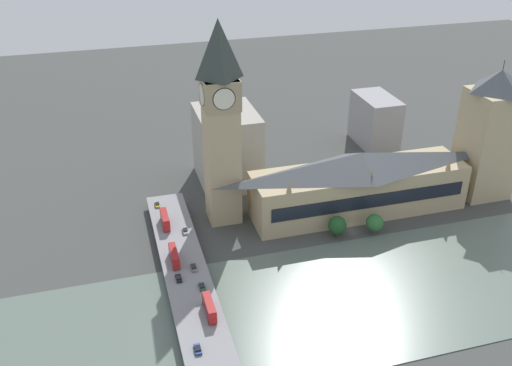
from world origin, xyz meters
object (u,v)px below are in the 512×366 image
Objects in this scene: car_northbound_lead at (202,286)px; car_southbound_lead at (194,267)px; car_northbound_tail at (185,231)px; car_southbound_mid at (157,204)px; victoria_tower at (489,134)px; car_northbound_mid at (179,278)px; road_bridge at (199,318)px; double_decker_bus_lead at (174,256)px; car_southbound_tail at (198,349)px; double_decker_bus_rear at (165,219)px; parliament_hall at (359,183)px; double_decker_bus_mid at (209,307)px; clock_tower at (221,121)px.

car_northbound_lead is 0.88× the size of car_southbound_lead.
car_northbound_tail is 23.88m from car_southbound_mid.
victoria_tower reaches higher than car_northbound_mid.
double_decker_bus_lead is (30.05, 2.93, 3.46)m from road_bridge.
car_southbound_tail is at bearing -179.83° from car_northbound_mid.
car_northbound_mid is (-34.91, 0.36, -2.12)m from double_decker_bus_rear.
victoria_tower is (0.05, -58.40, 14.57)m from parliament_hall.
car_northbound_tail is at bearing -0.48° from double_decker_bus_mid.
parliament_hall is 92.59m from road_bridge.
victoria_tower is 146.43m from road_bridge.
double_decker_bus_mid is 2.64× the size of car_southbound_tail.
double_decker_bus_rear is at bearing 2.91° from road_bridge.
road_bridge is 19.92m from car_northbound_mid.
victoria_tower is at bearing -64.73° from car_southbound_tail.
car_northbound_tail is at bearing 91.51° from victoria_tower.
parliament_hall is at bearing 90.05° from victoria_tower.
road_bridge is 24.41m from car_southbound_lead.
parliament_hall is 20.66× the size of car_southbound_mid.
car_northbound_tail reaches higher than road_bridge.
road_bridge is 14.22× the size of double_decker_bus_mid.
car_southbound_lead is at bearing -135.59° from double_decker_bus_lead.
car_northbound_lead is 57.57m from car_southbound_mid.
car_southbound_lead is 1.14× the size of car_southbound_tail.
double_decker_bus_mid reaches higher than road_bridge.
car_southbound_mid is (19.13, 138.99, -22.78)m from victoria_tower.
double_decker_bus_lead reaches higher than car_northbound_tail.
car_northbound_tail is 1.02× the size of car_southbound_mid.
double_decker_bus_rear is at bearing 87.44° from parliament_hall.
car_southbound_tail is (-14.32, 6.44, -1.99)m from double_decker_bus_mid.
car_southbound_mid is at bearing 4.19° from double_decker_bus_rear.
clock_tower is at bearing -16.93° from double_decker_bus_mid.
parliament_hall is 82.56m from double_decker_bus_lead.
double_decker_bus_lead is 10.62m from car_northbound_mid.
car_southbound_mid is (40.11, 0.98, -1.95)m from double_decker_bus_lead.
double_decker_bus_lead reaches higher than car_northbound_lead.
car_southbound_mid is at bearing 7.47° from car_northbound_lead.
double_decker_bus_lead is 2.55× the size of car_northbound_tail.
double_decker_bus_rear is 2.34× the size of car_southbound_lead.
car_southbound_lead is at bearing 152.48° from clock_tower.
parliament_hall is 103.26m from car_southbound_tail.
car_southbound_mid is (9.39, 25.78, -37.61)m from clock_tower.
road_bridge is 14.10× the size of double_decker_bus_rear.
car_southbound_lead is (24.03, 0.61, -1.97)m from double_decker_bus_mid.
car_northbound_tail is at bearing -21.04° from double_decker_bus_lead.
car_northbound_mid is 0.97× the size of car_southbound_mid.
double_decker_bus_rear is (54.36, 6.18, 0.12)m from double_decker_bus_mid.
victoria_tower is 139.43m from double_decker_bus_rear.
clock_tower is 7.21× the size of double_decker_bus_lead.
car_northbound_tail reaches higher than car_northbound_mid.
parliament_hall is 21.42× the size of car_northbound_lead.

